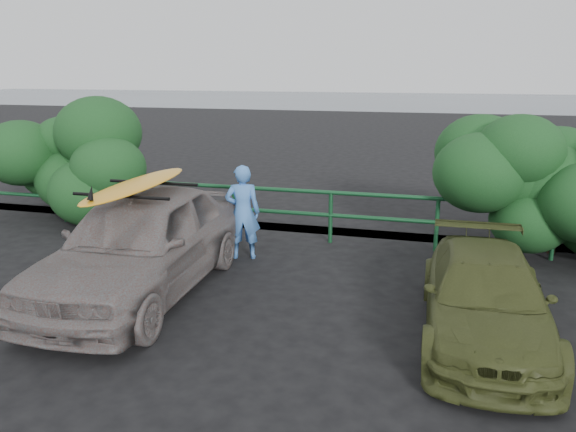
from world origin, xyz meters
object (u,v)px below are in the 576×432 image
guardrail (281,213)px  olive_vehicle (485,297)px  man (243,212)px  surfboard (137,185)px  sedan (141,243)px

guardrail → olive_vehicle: (3.63, -3.43, 0.02)m
olive_vehicle → man: bearing=150.9°
guardrail → surfboard: bearing=-111.1°
guardrail → man: (-0.33, -1.31, 0.33)m
guardrail → surfboard: surfboard is taller
olive_vehicle → surfboard: surfboard is taller
guardrail → man: 1.39m
man → surfboard: bearing=48.5°
guardrail → sedan: 3.47m
sedan → man: size_ratio=2.74×
sedan → olive_vehicle: (4.87, -0.19, -0.25)m
guardrail → surfboard: size_ratio=4.92×
man → olive_vehicle: bearing=135.8°
olive_vehicle → surfboard: size_ratio=1.30×
surfboard → guardrail: bearing=67.5°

